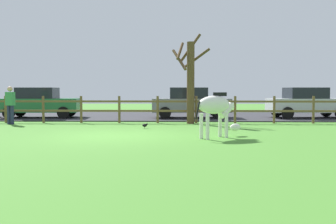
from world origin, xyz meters
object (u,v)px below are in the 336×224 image
(zebra, at_px, (216,108))
(parked_car_green, at_px, (40,102))
(parked_car_grey, at_px, (190,102))
(parked_car_silver, at_px, (307,102))
(visitor_near_fence, at_px, (10,103))
(crow_on_grass, at_px, (145,125))
(bare_tree, at_px, (190,78))

(zebra, distance_m, parked_car_green, 11.69)
(parked_car_grey, height_order, parked_car_green, same)
(parked_car_silver, relative_size, visitor_near_fence, 2.51)
(parked_car_green, bearing_deg, crow_on_grass, -41.02)
(crow_on_grass, relative_size, parked_car_grey, 0.05)
(bare_tree, height_order, zebra, bare_tree)
(bare_tree, height_order, visitor_near_fence, bare_tree)
(parked_car_green, height_order, parked_car_silver, same)
(crow_on_grass, distance_m, parked_car_green, 7.90)
(zebra, height_order, parked_car_silver, parked_car_silver)
(bare_tree, bearing_deg, zebra, -82.75)
(crow_on_grass, height_order, parked_car_silver, parked_car_silver)
(zebra, distance_m, parked_car_silver, 9.99)
(bare_tree, xyz_separation_m, parked_car_grey, (0.09, 2.97, -1.16))
(bare_tree, height_order, parked_car_grey, bare_tree)
(crow_on_grass, bearing_deg, parked_car_grey, 70.44)
(bare_tree, distance_m, zebra, 5.44)
(visitor_near_fence, bearing_deg, zebra, -28.58)
(zebra, xyz_separation_m, visitor_near_fence, (-8.44, 4.60, -0.02))
(zebra, bearing_deg, parked_car_silver, 56.95)
(parked_car_green, height_order, visitor_near_fence, visitor_near_fence)
(parked_car_green, relative_size, visitor_near_fence, 2.50)
(bare_tree, xyz_separation_m, visitor_near_fence, (-7.76, -0.70, -1.10))
(parked_car_silver, height_order, visitor_near_fence, visitor_near_fence)
(bare_tree, bearing_deg, visitor_near_fence, -174.87)
(zebra, bearing_deg, visitor_near_fence, 151.42)
(bare_tree, xyz_separation_m, zebra, (0.67, -5.29, -1.08))
(zebra, bearing_deg, crow_on_grass, 129.87)
(bare_tree, bearing_deg, parked_car_green, 159.92)
(crow_on_grass, relative_size, parked_car_silver, 0.05)
(zebra, relative_size, parked_car_grey, 0.39)
(parked_car_grey, relative_size, visitor_near_fence, 2.48)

